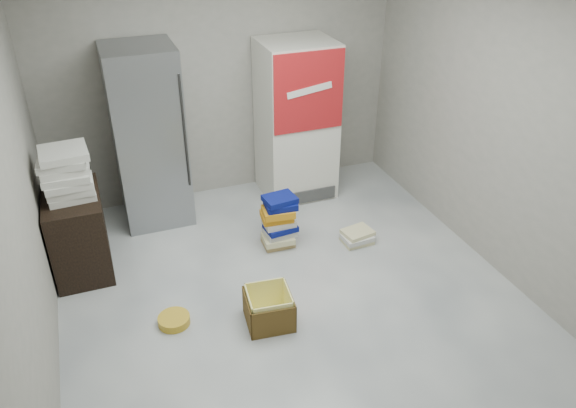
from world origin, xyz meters
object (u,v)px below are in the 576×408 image
at_px(phonebook_stack_main, 279,221).
at_px(cardboard_box, 269,310).
at_px(coke_cooler, 296,120).
at_px(wood_shelf, 78,233).
at_px(steel_fridge, 149,137).

bearing_deg(phonebook_stack_main, cardboard_box, -114.02).
xyz_separation_m(coke_cooler, cardboard_box, (-1.05, -2.08, -0.78)).
bearing_deg(coke_cooler, wood_shelf, -163.72).
height_order(coke_cooler, phonebook_stack_main, coke_cooler).
bearing_deg(steel_fridge, phonebook_stack_main, -44.15).
relative_size(steel_fridge, coke_cooler, 1.06).
height_order(steel_fridge, phonebook_stack_main, steel_fridge).
bearing_deg(wood_shelf, cardboard_box, -43.59).
xyz_separation_m(steel_fridge, coke_cooler, (1.65, -0.01, -0.05)).
relative_size(phonebook_stack_main, cardboard_box, 1.35).
relative_size(coke_cooler, cardboard_box, 4.26).
distance_m(steel_fridge, wood_shelf, 1.23).
height_order(wood_shelf, cardboard_box, wood_shelf).
height_order(coke_cooler, wood_shelf, coke_cooler).
relative_size(steel_fridge, cardboard_box, 4.49).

